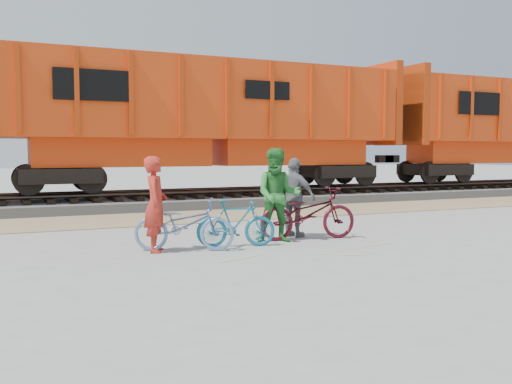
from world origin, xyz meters
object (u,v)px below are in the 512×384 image
(bicycle_teal, at_px, (236,223))
(bicycle_maroon, at_px, (308,213))
(person_man, at_px, (278,195))
(person_woman, at_px, (294,198))
(hopper_car_center, at_px, (211,117))
(person_solo, at_px, (156,204))
(bicycle_blue, at_px, (184,225))

(bicycle_teal, height_order, bicycle_maroon, bicycle_maroon)
(person_man, relative_size, person_woman, 1.12)
(hopper_car_center, distance_m, person_solo, 9.74)
(bicycle_teal, relative_size, person_solo, 0.87)
(hopper_car_center, height_order, bicycle_maroon, hopper_car_center)
(bicycle_maroon, bearing_deg, bicycle_blue, 102.94)
(bicycle_blue, xyz_separation_m, person_man, (2.03, 0.20, 0.46))
(person_woman, bearing_deg, bicycle_teal, 80.93)
(bicycle_blue, height_order, bicycle_maroon, bicycle_maroon)
(hopper_car_center, bearing_deg, bicycle_maroon, -96.64)
(person_solo, bearing_deg, bicycle_maroon, -69.52)
(bicycle_blue, relative_size, bicycle_maroon, 0.89)
(person_solo, distance_m, person_man, 2.53)
(bicycle_teal, bearing_deg, person_man, -62.63)
(person_solo, bearing_deg, bicycle_blue, -82.95)
(bicycle_teal, relative_size, person_man, 0.80)
(person_solo, relative_size, person_woman, 1.03)
(person_solo, bearing_deg, person_woman, -62.23)
(bicycle_teal, bearing_deg, person_woman, -52.86)
(bicycle_maroon, distance_m, person_solo, 3.25)
(person_solo, height_order, person_woman, person_solo)
(bicycle_teal, xyz_separation_m, person_woman, (1.60, 0.62, 0.39))
(person_solo, xyz_separation_m, person_woman, (3.13, 0.52, -0.02))
(bicycle_blue, relative_size, bicycle_teal, 1.22)
(bicycle_maroon, xyz_separation_m, person_woman, (-0.10, 0.40, 0.30))
(hopper_car_center, height_order, person_solo, hopper_car_center)
(person_man, distance_m, person_woman, 0.74)
(person_woman, bearing_deg, person_man, 94.55)
(bicycle_teal, distance_m, person_man, 1.13)
(hopper_car_center, xyz_separation_m, person_man, (-1.68, -8.42, -2.06))
(bicycle_maroon, height_order, person_solo, person_solo)
(bicycle_blue, bearing_deg, bicycle_teal, -65.06)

